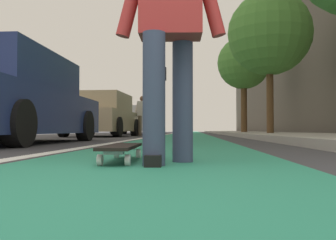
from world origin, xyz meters
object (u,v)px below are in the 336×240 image
street_tree_far (244,64)px  pedestrian_distant (142,113)px  parked_car_far (135,121)px  skater_person (170,20)px  parked_car_mid (102,116)px  skateboard (121,148)px  street_tree_mid (269,34)px  parked_car_near (6,101)px  traffic_light (164,88)px

street_tree_far → pedestrian_distant: size_ratio=3.24×
parked_car_far → pedestrian_distant: size_ratio=2.92×
skater_person → parked_car_mid: skater_person is taller
skater_person → parked_car_far: skater_person is taller
parked_car_mid → street_tree_far: size_ratio=0.85×
skater_person → parked_car_mid: bearing=16.6°
parked_car_far → skateboard: bearing=-171.2°
street_tree_mid → parked_car_mid: bearing=89.8°
skater_person → parked_car_near: 4.51m
street_tree_far → parked_car_near: bearing=156.4°
street_tree_mid → pedestrian_distant: size_ratio=3.18×
skater_person → street_tree_far: size_ratio=0.33×
parked_car_near → street_tree_far: bearing=-23.6°
parked_car_far → traffic_light: (2.59, -1.33, 2.10)m
street_tree_far → traffic_light: bearing=53.8°
street_tree_mid → skater_person: bearing=164.8°
skateboard → street_tree_mid: bearing=-17.2°
parked_car_near → parked_car_far: same height
pedestrian_distant → street_tree_mid: bearing=-108.4°
skater_person → traffic_light: bearing=4.7°
parked_car_near → parked_car_mid: (6.68, 0.09, 0.01)m
skateboard → skater_person: skater_person is taller
street_tree_far → pedestrian_distant: street_tree_far is taller
parked_car_near → street_tree_far: street_tree_far is taller
parked_car_near → parked_car_mid: 6.68m
parked_car_near → street_tree_mid: street_tree_mid is taller
traffic_light → street_tree_far: street_tree_far is taller
street_tree_mid → street_tree_far: bearing=0.0°
skateboard → parked_car_near: parked_car_near is taller
traffic_light → street_tree_mid: street_tree_mid is taller
skater_person → parked_car_mid: size_ratio=0.39×
parked_car_far → traffic_light: bearing=-27.2°
parked_car_far → pedestrian_distant: (-5.36, -1.13, 0.18)m
parked_car_near → traffic_light: bearing=-4.6°
skater_person → parked_car_near: skater_person is taller
skater_person → street_tree_far: 16.82m
skater_person → parked_car_far: 17.21m
parked_car_far → street_tree_far: bearing=-95.8°
street_tree_mid → street_tree_far: size_ratio=0.98×
skateboard → skater_person: (-0.15, -0.35, 0.84)m
skateboard → street_tree_far: (16.23, -3.08, 3.52)m
parked_car_far → parked_car_near: bearing=-179.9°
street_tree_mid → parked_car_far: bearing=39.5°
skater_person → pedestrian_distant: (11.60, 1.80, -0.06)m
traffic_light → parked_car_near: bearing=175.4°
parked_car_near → parked_car_mid: bearing=0.8°
parked_car_near → street_tree_mid: 9.17m
parked_car_far → parked_car_mid: bearing=179.4°
street_tree_mid → skateboard: bearing=162.8°
street_tree_mid → pedestrian_distant: street_tree_mid is taller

